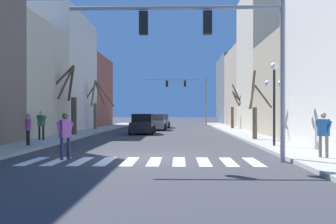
# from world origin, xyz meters

# --- Properties ---
(ground_plane) EXTENTS (240.00, 240.00, 0.00)m
(ground_plane) POSITION_xyz_m (0.00, 0.00, 0.00)
(ground_plane) COLOR #38383D
(sidewalk_right) EXTENTS (2.20, 90.00, 0.15)m
(sidewalk_right) POSITION_xyz_m (6.44, 0.00, 0.07)
(sidewalk_right) COLOR #9E9E99
(sidewalk_right) RESTS_ON ground_plane
(building_row_left) EXTENTS (6.00, 42.90, 11.55)m
(building_row_left) POSITION_xyz_m (-10.54, 14.43, 5.07)
(building_row_left) COLOR #66564C
(building_row_left) RESTS_ON ground_plane
(building_row_right) EXTENTS (6.00, 55.77, 13.87)m
(building_row_right) POSITION_xyz_m (10.54, 20.42, 5.69)
(building_row_right) COLOR beige
(building_row_right) RESTS_ON ground_plane
(crosswalk_stripes) EXTENTS (8.55, 2.60, 0.01)m
(crosswalk_stripes) POSITION_xyz_m (0.00, -1.36, 0.00)
(crosswalk_stripes) COLOR white
(crosswalk_stripes) RESTS_ON ground_plane
(traffic_signal_near) EXTENTS (7.83, 0.28, 6.00)m
(traffic_signal_near) POSITION_xyz_m (2.74, -1.40, 4.42)
(traffic_signal_near) COLOR gray
(traffic_signal_near) RESTS_ON ground_plane
(traffic_signal_far) EXTENTS (8.38, 0.28, 6.65)m
(traffic_signal_far) POSITION_xyz_m (2.64, 38.11, 4.90)
(traffic_signal_far) COLOR gray
(traffic_signal_far) RESTS_ON ground_plane
(street_lamp_right_corner) EXTENTS (0.95, 0.36, 4.12)m
(street_lamp_right_corner) POSITION_xyz_m (6.07, 3.89, 3.07)
(street_lamp_right_corner) COLOR black
(street_lamp_right_corner) RESTS_ON sidewalk_right
(car_parked_right_near) EXTENTS (2.13, 4.55, 1.60)m
(car_parked_right_near) POSITION_xyz_m (-1.00, 23.63, 0.75)
(car_parked_right_near) COLOR gray
(car_parked_right_near) RESTS_ON ground_plane
(car_parked_left_far) EXTENTS (1.98, 4.27, 1.66)m
(car_parked_left_far) POSITION_xyz_m (-1.64, 16.55, 0.77)
(car_parked_left_far) COLOR black
(car_parked_left_far) RESTS_ON ground_plane
(car_parked_right_far) EXTENTS (2.00, 4.41, 1.56)m
(car_parked_right_far) POSITION_xyz_m (-0.69, 29.57, 0.73)
(car_parked_right_far) COLOR gray
(car_parked_right_far) RESTS_ON ground_plane
(pedestrian_on_left_sidewalk) EXTENTS (0.45, 0.61, 1.59)m
(pedestrian_on_left_sidewalk) POSITION_xyz_m (-6.20, 3.76, 1.09)
(pedestrian_on_left_sidewalk) COLOR black
(pedestrian_on_left_sidewalk) RESTS_ON sidewalk_left
(pedestrian_on_right_sidewalk) EXTENTS (0.45, 0.65, 1.66)m
(pedestrian_on_right_sidewalk) POSITION_xyz_m (6.62, -1.21, 1.13)
(pedestrian_on_right_sidewalk) COLOR #7A705B
(pedestrian_on_right_sidewalk) RESTS_ON sidewalk_right
(pedestrian_near_right_corner) EXTENTS (0.54, 0.65, 1.77)m
(pedestrian_near_right_corner) POSITION_xyz_m (-2.99, -0.83, 1.05)
(pedestrian_near_right_corner) COLOR #282D47
(pedestrian_near_right_corner) RESTS_ON ground_plane
(pedestrian_crossing_street) EXTENTS (0.73, 0.38, 1.75)m
(pedestrian_crossing_street) POSITION_xyz_m (-6.87, 7.53, 1.19)
(pedestrian_crossing_street) COLOR black
(pedestrian_crossing_street) RESTS_ON sidewalk_left
(street_tree_left_near) EXTENTS (3.29, 1.94, 4.74)m
(street_tree_left_near) POSITION_xyz_m (-6.67, 21.95, 2.41)
(street_tree_left_near) COLOR brown
(street_tree_left_near) RESTS_ON sidewalk_left
(street_tree_right_mid) EXTENTS (2.28, 2.94, 5.16)m
(street_tree_right_mid) POSITION_xyz_m (-6.69, 13.18, 2.48)
(street_tree_right_mid) COLOR #473828
(street_tree_right_mid) RESTS_ON sidewalk_left
(street_tree_right_near) EXTENTS (1.53, 2.31, 4.26)m
(street_tree_right_near) POSITION_xyz_m (6.04, 8.70, 1.90)
(street_tree_right_near) COLOR brown
(street_tree_right_near) RESTS_ON sidewalk_right
(street_tree_left_far) EXTENTS (1.67, 1.09, 4.51)m
(street_tree_left_far) POSITION_xyz_m (7.07, 24.63, 2.10)
(street_tree_left_far) COLOR brown
(street_tree_left_far) RESTS_ON sidewalk_right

